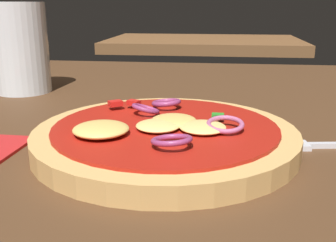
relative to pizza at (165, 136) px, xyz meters
The scene contains 4 objects.
dining_table 0.06m from the pizza, 156.91° to the left, with size 1.46×1.09×0.04m.
pizza is the anchor object (origin of this frame).
beer_glass 0.34m from the pizza, 138.72° to the left, with size 0.08×0.08×0.14m.
background_table 1.23m from the pizza, 90.30° to the left, with size 0.74×0.47×0.04m.
Camera 1 is at (0.09, -0.38, 0.17)m, focal length 42.51 mm.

